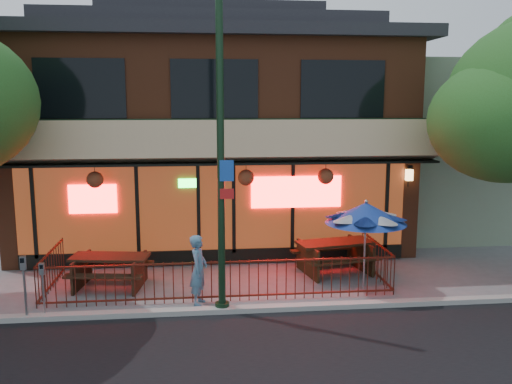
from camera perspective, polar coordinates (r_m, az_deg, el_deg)
ground at (r=12.86m, az=-3.65°, el=-11.73°), size 80.00×80.00×0.00m
curb at (r=12.38m, az=-3.55°, el=-12.30°), size 80.00×0.25×0.12m
restaurant_building at (r=19.11m, az=-4.70°, el=7.88°), size 12.96×9.49×8.05m
neighbor_building at (r=21.90m, az=19.63°, el=4.61°), size 6.00×7.00×6.00m
patio_fence at (r=13.13m, az=-3.77°, el=-8.37°), size 8.44×2.62×1.00m
street_light at (r=11.69m, az=-3.71°, el=2.09°), size 0.43×0.32×7.00m
picnic_table_left at (r=14.29m, az=-15.09°, el=-7.57°), size 2.10×1.73×0.82m
picnic_table_right at (r=15.10m, az=8.28°, el=-6.28°), size 2.31×1.93×0.88m
patio_umbrella at (r=13.59m, az=11.49°, el=-2.19°), size 2.00×1.99×2.28m
pedestrian at (r=12.68m, az=-6.05°, el=-8.15°), size 0.52×0.67×1.64m
parking_meter_near at (r=12.66m, az=-21.53°, el=-8.71°), size 0.11×0.10×1.24m
parking_meter_far at (r=12.65m, az=-23.23°, el=-8.23°), size 0.15×0.13×1.43m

